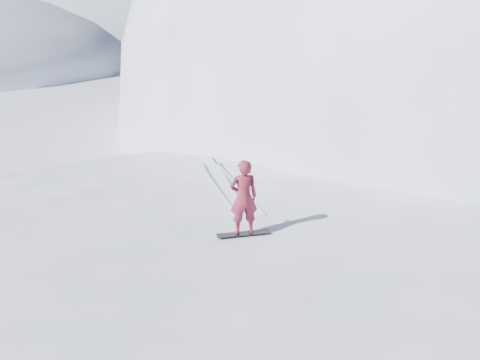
{
  "coord_description": "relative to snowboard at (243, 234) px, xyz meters",
  "views": [
    {
      "loc": [
        -2.83,
        -10.65,
        7.94
      ],
      "look_at": [
        -1.67,
        2.6,
        3.5
      ],
      "focal_mm": 40.0,
      "sensor_mm": 36.0,
      "label": 1
    }
  ],
  "objects": [
    {
      "name": "near_ridge",
      "position": [
        2.67,
        1.4,
        -2.41
      ],
      "size": [
        36.0,
        28.0,
        4.8
      ],
      "primitive_type": "ellipsoid",
      "color": "white",
      "rests_on": "ground"
    },
    {
      "name": "far_ridge_c",
      "position": [
        -38.33,
        108.4,
        -2.41
      ],
      "size": [
        140.0,
        90.0,
        36.0
      ],
      "primitive_type": "ellipsoid",
      "color": "white",
      "rests_on": "ground"
    },
    {
      "name": "snowboard",
      "position": [
        0.0,
        0.0,
        0.0
      ],
      "size": [
        1.39,
        0.43,
        0.02
      ],
      "primitive_type": "cube",
      "rotation": [
        0.0,
        0.0,
        0.13
      ],
      "color": "black",
      "rests_on": "near_ridge"
    },
    {
      "name": "wind_bumps",
      "position": [
        1.11,
        0.52,
        -2.41
      ],
      "size": [
        16.0,
        14.4,
        1.0
      ],
      "color": "white",
      "rests_on": "ground"
    },
    {
      "name": "snowboarder",
      "position": [
        0.0,
        0.0,
        0.97
      ],
      "size": [
        0.75,
        0.55,
        1.92
      ],
      "primitive_type": "imported",
      "rotation": [
        0.0,
        0.0,
        3.27
      ],
      "color": "maroon",
      "rests_on": "snowboard"
    },
    {
      "name": "peak_shoulder",
      "position": [
        11.67,
        18.4,
        -2.41
      ],
      "size": [
        28.0,
        24.0,
        18.0
      ],
      "primitive_type": "ellipsoid",
      "color": "white",
      "rests_on": "ground"
    },
    {
      "name": "board_tracks",
      "position": [
        -0.21,
        4.09,
        0.01
      ],
      "size": [
        1.94,
        5.96,
        0.04
      ],
      "color": "silver",
      "rests_on": "ground"
    },
    {
      "name": "ground",
      "position": [
        1.67,
        -1.6,
        -2.41
      ],
      "size": [
        400.0,
        400.0,
        0.0
      ],
      "primitive_type": "plane",
      "color": "white",
      "rests_on": "ground"
    }
  ]
}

